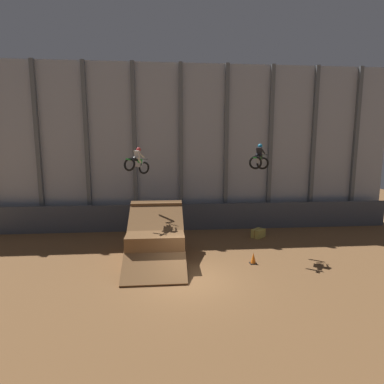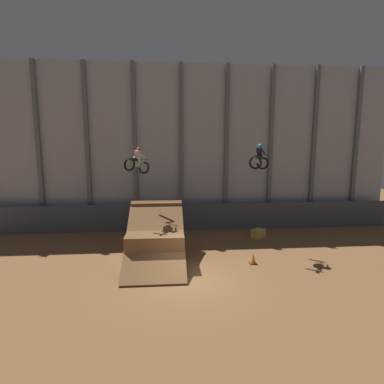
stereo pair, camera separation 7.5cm
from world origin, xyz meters
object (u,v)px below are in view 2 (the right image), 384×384
at_px(rider_bike_left_air, 137,162).
at_px(hay_bale_trackside, 258,233).
at_px(dirt_ramp, 156,239).
at_px(rider_bike_right_air, 259,159).
at_px(traffic_cone_near_ramp, 253,259).

distance_m(rider_bike_left_air, hay_bale_trackside, 9.42).
height_order(dirt_ramp, rider_bike_right_air, rider_bike_right_air).
xyz_separation_m(dirt_ramp, rider_bike_right_air, (5.84, 0.41, 4.39)).
xyz_separation_m(traffic_cone_near_ramp, hay_bale_trackside, (1.66, 4.49, -0.00)).
height_order(traffic_cone_near_ramp, hay_bale_trackside, traffic_cone_near_ramp).
height_order(rider_bike_left_air, traffic_cone_near_ramp, rider_bike_left_air).
relative_size(rider_bike_left_air, rider_bike_right_air, 1.04).
xyz_separation_m(rider_bike_right_air, traffic_cone_near_ramp, (-0.75, -1.91, -5.11)).
height_order(rider_bike_left_air, hay_bale_trackside, rider_bike_left_air).
height_order(dirt_ramp, traffic_cone_near_ramp, dirt_ramp).
height_order(rider_bike_left_air, rider_bike_right_air, rider_bike_right_air).
bearing_deg(hay_bale_trackside, rider_bike_right_air, -109.53).
bearing_deg(rider_bike_left_air, hay_bale_trackside, 44.60).
bearing_deg(dirt_ramp, rider_bike_left_air, 137.28).
bearing_deg(rider_bike_right_air, traffic_cone_near_ramp, -77.40).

